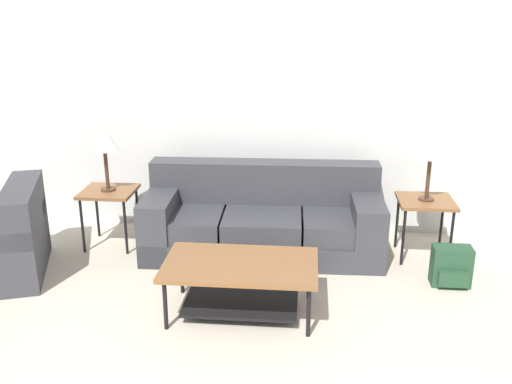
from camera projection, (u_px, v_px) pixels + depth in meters
name	position (u px, v px, depth m)	size (l,w,h in m)	color
wall_back	(278.00, 105.00, 5.69)	(9.11, 0.06, 2.60)	silver
couch	(263.00, 222.00, 5.41)	(2.23, 0.92, 0.82)	#38383D
coffee_table	(241.00, 276.00, 4.31)	(1.16, 0.67, 0.43)	brown
side_table_left	(109.00, 196.00, 5.48)	(0.50, 0.47, 0.57)	brown
side_table_right	(425.00, 206.00, 5.22)	(0.50, 0.47, 0.57)	brown
table_lamp_left	(104.00, 140.00, 5.31)	(0.27, 0.27, 0.62)	#472D1E
table_lamp_right	(431.00, 148.00, 5.04)	(0.27, 0.27, 0.62)	#472D1E
backpack	(451.00, 267.00, 4.79)	(0.32, 0.25, 0.34)	#23472D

